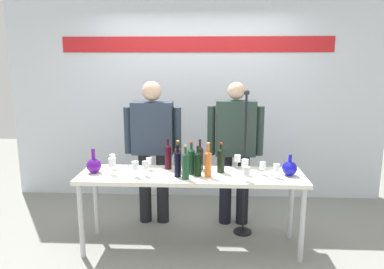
{
  "coord_description": "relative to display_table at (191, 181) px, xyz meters",
  "views": [
    {
      "loc": [
        0.16,
        -3.4,
        1.87
      ],
      "look_at": [
        0.0,
        0.15,
        1.14
      ],
      "focal_mm": 33.88,
      "sensor_mm": 36.0,
      "label": 1
    }
  ],
  "objects": [
    {
      "name": "back_wall",
      "position": [
        0.0,
        1.5,
        0.79
      ],
      "size": [
        5.05,
        0.11,
        3.0
      ],
      "color": "silver",
      "rests_on": "ground"
    },
    {
      "name": "wine_glass_right_3",
      "position": [
        0.81,
        -0.08,
        0.16
      ],
      "size": [
        0.06,
        0.06,
        0.13
      ],
      "color": "white",
      "rests_on": "display_table"
    },
    {
      "name": "wine_bottle_7",
      "position": [
        -0.14,
        0.08,
        0.21
      ],
      "size": [
        0.07,
        0.07,
        0.32
      ],
      "color": "#4F2612",
      "rests_on": "display_table"
    },
    {
      "name": "wine_glass_left_3",
      "position": [
        -0.44,
        -0.09,
        0.18
      ],
      "size": [
        0.06,
        0.06,
        0.15
      ],
      "color": "white",
      "rests_on": "display_table"
    },
    {
      "name": "wine_bottle_8",
      "position": [
        0.16,
        -0.08,
        0.21
      ],
      "size": [
        0.07,
        0.07,
        0.34
      ],
      "color": "orange",
      "rests_on": "display_table"
    },
    {
      "name": "wine_bottle_5",
      "position": [
        0.29,
        0.07,
        0.2
      ],
      "size": [
        0.07,
        0.07,
        0.3
      ],
      "color": "black",
      "rests_on": "display_table"
    },
    {
      "name": "wine_bottle_0",
      "position": [
        0.07,
        -0.05,
        0.2
      ],
      "size": [
        0.07,
        0.07,
        0.3
      ],
      "color": "black",
      "rests_on": "display_table"
    },
    {
      "name": "wine_glass_right_2",
      "position": [
        0.52,
        -0.2,
        0.17
      ],
      "size": [
        0.07,
        0.07,
        0.14
      ],
      "color": "white",
      "rests_on": "display_table"
    },
    {
      "name": "wine_bottle_1",
      "position": [
        -0.24,
        0.16,
        0.21
      ],
      "size": [
        0.07,
        0.07,
        0.32
      ],
      "color": "#330917",
      "rests_on": "display_table"
    },
    {
      "name": "presenter_right",
      "position": [
        0.47,
        0.59,
        0.23
      ],
      "size": [
        0.63,
        0.22,
        1.64
      ],
      "color": "black",
      "rests_on": "ground"
    },
    {
      "name": "ground_plane",
      "position": [
        0.0,
        0.0,
        -0.71
      ],
      "size": [
        10.0,
        10.0,
        0.0
      ],
      "primitive_type": "plane",
      "color": "gray"
    },
    {
      "name": "wine_glass_right_4",
      "position": [
        0.47,
        0.22,
        0.17
      ],
      "size": [
        0.07,
        0.07,
        0.14
      ],
      "color": "white",
      "rests_on": "display_table"
    },
    {
      "name": "decanter_blue_left",
      "position": [
        -0.96,
        -0.01,
        0.15
      ],
      "size": [
        0.14,
        0.14,
        0.24
      ],
      "color": "#54138C",
      "rests_on": "display_table"
    },
    {
      "name": "wine_glass_right_1",
      "position": [
        0.52,
        -0.0,
        0.18
      ],
      "size": [
        0.07,
        0.07,
        0.15
      ],
      "color": "white",
      "rests_on": "display_table"
    },
    {
      "name": "display_table",
      "position": [
        0.0,
        0.0,
        0.0
      ],
      "size": [
        2.21,
        0.57,
        0.78
      ],
      "color": "white",
      "rests_on": "ground"
    },
    {
      "name": "decanter_blue_right",
      "position": [
        0.95,
        -0.01,
        0.14
      ],
      "size": [
        0.14,
        0.14,
        0.21
      ],
      "color": "#1617BF",
      "rests_on": "display_table"
    },
    {
      "name": "wine_bottle_2",
      "position": [
        0.08,
        0.16,
        0.2
      ],
      "size": [
        0.07,
        0.07,
        0.31
      ],
      "color": "black",
      "rests_on": "display_table"
    },
    {
      "name": "wine_glass_right_0",
      "position": [
        0.69,
        0.01,
        0.16
      ],
      "size": [
        0.06,
        0.06,
        0.13
      ],
      "color": "white",
      "rests_on": "display_table"
    },
    {
      "name": "wine_glass_left_4",
      "position": [
        -0.53,
        -0.12,
        0.18
      ],
      "size": [
        0.07,
        0.07,
        0.15
      ],
      "color": "white",
      "rests_on": "display_table"
    },
    {
      "name": "microphone_stand",
      "position": [
        0.55,
        0.34,
        -0.18
      ],
      "size": [
        0.2,
        0.2,
        1.58
      ],
      "color": "black",
      "rests_on": "ground"
    },
    {
      "name": "wine_glass_left_2",
      "position": [
        -0.44,
        0.12,
        0.16
      ],
      "size": [
        0.06,
        0.06,
        0.13
      ],
      "color": "white",
      "rests_on": "display_table"
    },
    {
      "name": "presenter_left",
      "position": [
        -0.47,
        0.59,
        0.24
      ],
      "size": [
        0.65,
        0.22,
        1.65
      ],
      "color": "black",
      "rests_on": "ground"
    },
    {
      "name": "wine_glass_left_0",
      "position": [
        -0.77,
        -0.06,
        0.19
      ],
      "size": [
        0.07,
        0.07,
        0.17
      ],
      "color": "white",
      "rests_on": "display_table"
    },
    {
      "name": "wine_bottle_4",
      "position": [
        -0.0,
        0.01,
        0.21
      ],
      "size": [
        0.07,
        0.07,
        0.32
      ],
      "color": "#164125",
      "rests_on": "display_table"
    },
    {
      "name": "wine_glass_left_1",
      "position": [
        -0.81,
        0.13,
        0.18
      ],
      "size": [
        0.06,
        0.06,
        0.15
      ],
      "color": "white",
      "rests_on": "display_table"
    },
    {
      "name": "wine_bottle_3",
      "position": [
        -0.05,
        -0.16,
        0.21
      ],
      "size": [
        0.07,
        0.07,
        0.33
      ],
      "color": "#163F26",
      "rests_on": "display_table"
    },
    {
      "name": "wine_bottle_6",
      "position": [
        -0.13,
        -0.09,
        0.21
      ],
      "size": [
        0.06,
        0.06,
        0.32
      ],
      "color": "black",
      "rests_on": "display_table"
    }
  ]
}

